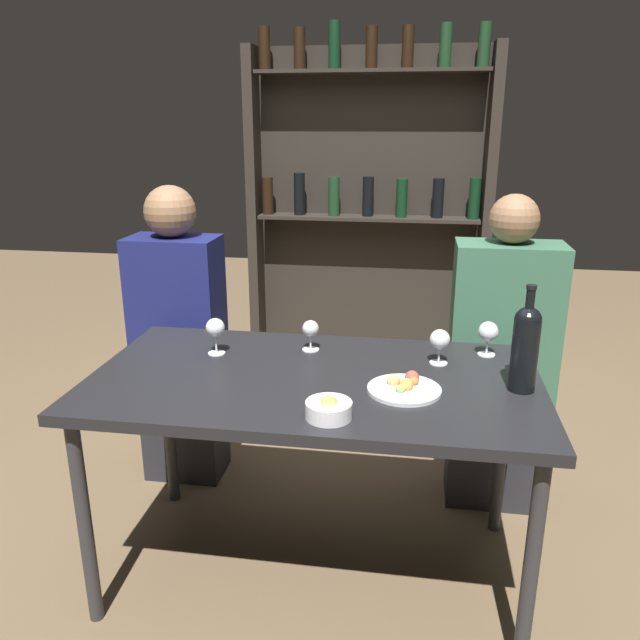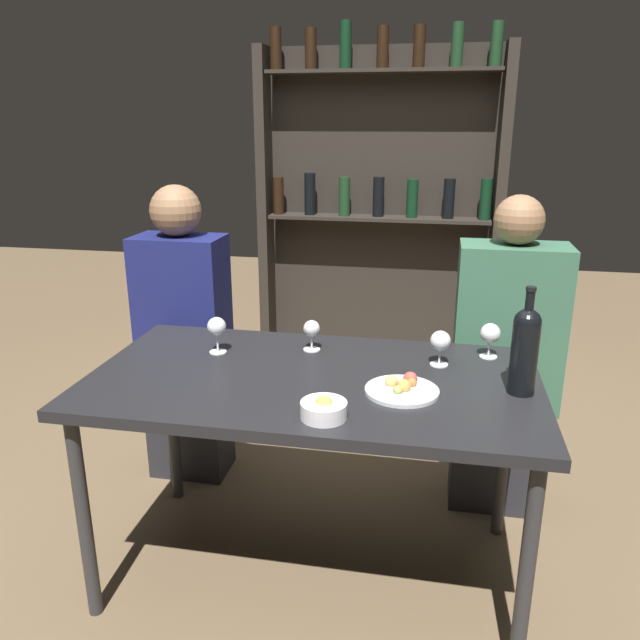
% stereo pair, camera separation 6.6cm
% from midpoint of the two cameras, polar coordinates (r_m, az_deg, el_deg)
% --- Properties ---
extents(ground_plane, '(10.00, 10.00, 0.00)m').
position_cam_midpoint_polar(ground_plane, '(2.39, -1.32, -21.75)').
color(ground_plane, brown).
extents(dining_table, '(1.43, 0.79, 0.74)m').
position_cam_midpoint_polar(dining_table, '(2.02, -1.45, -6.75)').
color(dining_table, black).
rests_on(dining_table, ground_plane).
extents(wine_rack_wall, '(1.47, 0.21, 2.05)m').
position_cam_midpoint_polar(wine_rack_wall, '(3.89, 3.97, 10.96)').
color(wine_rack_wall, '#28231E').
rests_on(wine_rack_wall, ground_plane).
extents(wine_bottle, '(0.08, 0.08, 0.33)m').
position_cam_midpoint_polar(wine_bottle, '(1.93, 17.35, -2.18)').
color(wine_bottle, black).
rests_on(wine_bottle, dining_table).
extents(wine_glass_0, '(0.07, 0.07, 0.13)m').
position_cam_midpoint_polar(wine_glass_0, '(2.19, -10.40, -0.81)').
color(wine_glass_0, silver).
rests_on(wine_glass_0, dining_table).
extents(wine_glass_1, '(0.06, 0.06, 0.11)m').
position_cam_midpoint_polar(wine_glass_1, '(2.19, -1.73, -0.93)').
color(wine_glass_1, silver).
rests_on(wine_glass_1, dining_table).
extents(wine_glass_2, '(0.07, 0.07, 0.12)m').
position_cam_midpoint_polar(wine_glass_2, '(2.10, 10.02, -1.87)').
color(wine_glass_2, silver).
rests_on(wine_glass_2, dining_table).
extents(wine_glass_3, '(0.07, 0.07, 0.12)m').
position_cam_midpoint_polar(wine_glass_3, '(2.21, 14.31, -1.12)').
color(wine_glass_3, silver).
rests_on(wine_glass_3, dining_table).
extents(food_plate_0, '(0.22, 0.22, 0.05)m').
position_cam_midpoint_polar(food_plate_0, '(1.90, 6.75, -6.12)').
color(food_plate_0, silver).
rests_on(food_plate_0, dining_table).
extents(snack_bowl, '(0.13, 0.13, 0.06)m').
position_cam_midpoint_polar(snack_bowl, '(1.72, -0.29, -8.15)').
color(snack_bowl, white).
rests_on(snack_bowl, dining_table).
extents(seated_person_left, '(0.37, 0.22, 1.28)m').
position_cam_midpoint_polar(seated_person_left, '(2.72, -13.37, -2.23)').
color(seated_person_left, '#26262B').
rests_on(seated_person_left, ground_plane).
extents(seated_person_right, '(0.40, 0.22, 1.27)m').
position_cam_midpoint_polar(seated_person_right, '(2.56, 15.44, -4.11)').
color(seated_person_right, '#26262B').
rests_on(seated_person_right, ground_plane).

